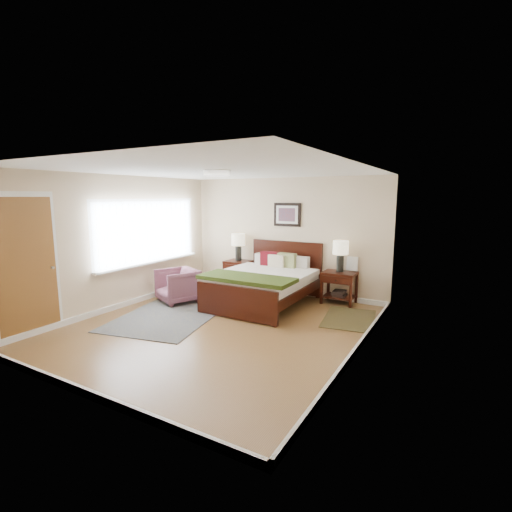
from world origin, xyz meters
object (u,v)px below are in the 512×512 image
Objects in this scene: nightstand_left at (238,266)px; lamp_right at (341,251)px; armchair at (178,286)px; nightstand_right at (339,284)px; lamp_left at (238,242)px; bed at (265,278)px; rug_persian at (169,316)px.

lamp_right is (2.36, 0.02, 0.52)m from nightstand_left.
nightstand_left is at bearing 96.27° from armchair.
nightstand_left is 2.36m from nightstand_right.
nightstand_left reaches higher than nightstand_right.
armchair is at bearing -108.04° from lamp_left.
bed is at bearing -147.12° from lamp_right.
lamp_left is at bearing 76.93° from rug_persian.
nightstand_right is at bearing 32.40° from bed.
bed is 0.95× the size of rug_persian.
nightstand_right reaches higher than rug_persian.
lamp_left reaches higher than rug_persian.
bed is 1.76m from armchair.
bed is at bearing -35.97° from lamp_left.
lamp_left reaches higher than armchair.
lamp_right reaches higher than armchair.
nightstand_right is at bearing -0.36° from lamp_left.
lamp_left is 1.75m from armchair.
bed is 1.48m from nightstand_right.
armchair is at bearing 108.46° from rug_persian.
lamp_right is at bearing 0.00° from lamp_left.
nightstand_left is 0.89× the size of armchair.
nightstand_right is 2.45m from lamp_left.
lamp_left reaches higher than lamp_right.
lamp_left is at bearing 96.52° from armchair.
nightstand_right is at bearing 52.22° from armchair.
lamp_right is (2.36, 0.00, -0.02)m from lamp_left.
bed is 1.36m from nightstand_left.
nightstand_left is at bearing -179.82° from nightstand_right.
bed is 1.58m from lamp_right.
bed is 3.45× the size of lamp_right.
armchair is at bearing -152.10° from lamp_right.
armchair is (-1.60, -0.70, -0.19)m from bed.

